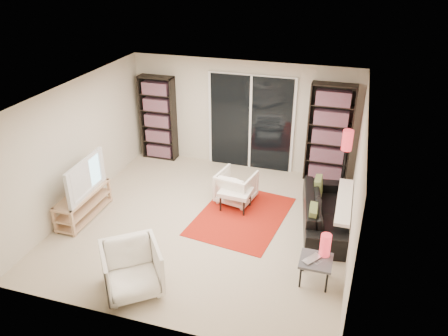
{
  "coord_description": "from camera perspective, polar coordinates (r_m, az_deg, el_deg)",
  "views": [
    {
      "loc": [
        2.25,
        -6.27,
        4.47
      ],
      "look_at": [
        0.25,
        0.3,
        1.0
      ],
      "focal_mm": 35.0,
      "sensor_mm": 36.0,
      "label": 1
    }
  ],
  "objects": [
    {
      "name": "armchair_back",
      "position": [
        8.51,
        1.61,
        -2.45
      ],
      "size": [
        0.79,
        0.8,
        0.63
      ],
      "primitive_type": "imported",
      "rotation": [
        0.0,
        0.0,
        2.96
      ],
      "color": "white",
      "rests_on": "floor"
    },
    {
      "name": "sofa",
      "position": [
        7.98,
        13.28,
        -5.57
      ],
      "size": [
        1.08,
        2.12,
        0.59
      ],
      "primitive_type": "imported",
      "rotation": [
        0.0,
        0.0,
        1.72
      ],
      "color": "black",
      "rests_on": "floor"
    },
    {
      "name": "sliding_door",
      "position": [
        9.6,
        3.5,
        5.89
      ],
      "size": [
        1.92,
        0.08,
        2.16
      ],
      "color": "white",
      "rests_on": "ground"
    },
    {
      "name": "floor",
      "position": [
        8.02,
        -2.35,
        -7.08
      ],
      "size": [
        5.0,
        5.0,
        0.0
      ],
      "primitive_type": "plane",
      "color": "#C1B494",
      "rests_on": "ground"
    },
    {
      "name": "wall_right",
      "position": [
        7.08,
        16.97,
        -2.0
      ],
      "size": [
        0.02,
        5.0,
        2.4
      ],
      "primitive_type": "cube",
      "color": "beige",
      "rests_on": "ground"
    },
    {
      "name": "wall_front",
      "position": [
        5.48,
        -11.31,
        -10.49
      ],
      "size": [
        5.0,
        0.02,
        2.4
      ],
      "primitive_type": "cube",
      "color": "beige",
      "rests_on": "ground"
    },
    {
      "name": "laptop",
      "position": [
        6.61,
        11.71,
        -11.76
      ],
      "size": [
        0.34,
        0.37,
        0.02
      ],
      "primitive_type": "imported",
      "rotation": [
        0.0,
        0.0,
        0.95
      ],
      "color": "silver",
      "rests_on": "side_table"
    },
    {
      "name": "ottoman",
      "position": [
        8.24,
        1.52,
        -3.25
      ],
      "size": [
        0.61,
        0.52,
        0.4
      ],
      "color": "white",
      "rests_on": "floor"
    },
    {
      "name": "tv_stand",
      "position": [
        8.44,
        -17.86,
        -4.52
      ],
      "size": [
        0.41,
        1.29,
        0.5
      ],
      "color": "tan",
      "rests_on": "floor"
    },
    {
      "name": "floor_lamp",
      "position": [
        8.52,
        15.7,
        2.64
      ],
      "size": [
        0.22,
        0.22,
        1.47
      ],
      "color": "black",
      "rests_on": "floor"
    },
    {
      "name": "table_lamp",
      "position": [
        6.67,
        13.1,
        -9.76
      ],
      "size": [
        0.16,
        0.16,
        0.36
      ],
      "primitive_type": "cylinder",
      "color": "red",
      "rests_on": "side_table"
    },
    {
      "name": "bookshelf_left",
      "position": [
        10.19,
        -8.58,
        6.45
      ],
      "size": [
        0.8,
        0.3,
        1.95
      ],
      "color": "black",
      "rests_on": "ground"
    },
    {
      "name": "wall_left",
      "position": [
        8.52,
        -18.62,
        2.77
      ],
      "size": [
        0.02,
        5.0,
        2.4
      ],
      "primitive_type": "cube",
      "color": "beige",
      "rests_on": "ground"
    },
    {
      "name": "wall_back",
      "position": [
        9.63,
        2.42,
        6.93
      ],
      "size": [
        5.0,
        0.02,
        2.4
      ],
      "primitive_type": "cube",
      "color": "beige",
      "rests_on": "ground"
    },
    {
      "name": "side_table",
      "position": [
        6.68,
        11.92,
        -11.95
      ],
      "size": [
        0.47,
        0.47,
        0.4
      ],
      "color": "#46464B",
      "rests_on": "floor"
    },
    {
      "name": "rug",
      "position": [
        8.19,
        2.32,
        -6.26
      ],
      "size": [
        1.76,
        2.22,
        0.01
      ],
      "primitive_type": "cube",
      "rotation": [
        0.0,
        0.0,
        -0.13
      ],
      "color": "#A71B0E",
      "rests_on": "floor"
    },
    {
      "name": "armchair_front",
      "position": [
        6.53,
        -11.94,
        -12.79
      ],
      "size": [
        1.12,
        1.13,
        0.74
      ],
      "primitive_type": "imported",
      "rotation": [
        0.0,
        0.0,
        0.65
      ],
      "color": "white",
      "rests_on": "floor"
    },
    {
      "name": "tv",
      "position": [
        8.16,
        -18.31,
        -1.08
      ],
      "size": [
        0.2,
        1.19,
        0.68
      ],
      "primitive_type": "imported",
      "rotation": [
        0.0,
        0.0,
        1.61
      ],
      "color": "black",
      "rests_on": "tv_stand"
    },
    {
      "name": "ceiling",
      "position": [
        6.98,
        -2.72,
        9.51
      ],
      "size": [
        5.0,
        5.0,
        0.02
      ],
      "primitive_type": "cube",
      "color": "white",
      "rests_on": "wall_back"
    },
    {
      "name": "bookshelf_right",
      "position": [
        9.26,
        13.59,
        4.36
      ],
      "size": [
        0.9,
        0.3,
        2.1
      ],
      "color": "black",
      "rests_on": "ground"
    }
  ]
}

